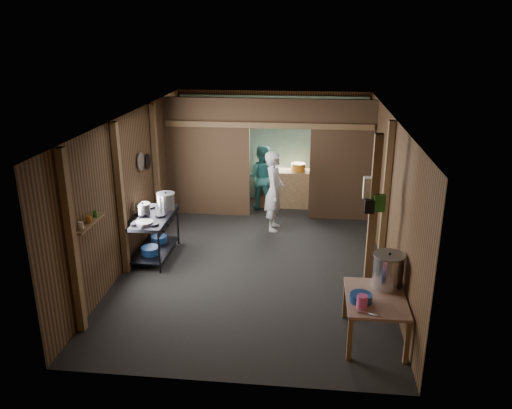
# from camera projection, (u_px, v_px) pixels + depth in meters

# --- Properties ---
(floor) EXTENTS (4.50, 7.00, 0.00)m
(floor) POSITION_uv_depth(u_px,v_px,m) (257.00, 257.00, 9.37)
(floor) COLOR #242424
(floor) RESTS_ON ground
(ceiling) EXTENTS (4.50, 7.00, 0.00)m
(ceiling) POSITION_uv_depth(u_px,v_px,m) (257.00, 116.00, 8.51)
(ceiling) COLOR #504E4D
(ceiling) RESTS_ON ground
(wall_back) EXTENTS (4.50, 0.00, 2.60)m
(wall_back) POSITION_uv_depth(u_px,v_px,m) (273.00, 146.00, 12.22)
(wall_back) COLOR brown
(wall_back) RESTS_ON ground
(wall_front) EXTENTS (4.50, 0.00, 2.60)m
(wall_front) POSITION_uv_depth(u_px,v_px,m) (224.00, 285.00, 5.65)
(wall_front) COLOR brown
(wall_front) RESTS_ON ground
(wall_left) EXTENTS (0.00, 7.00, 2.60)m
(wall_left) POSITION_uv_depth(u_px,v_px,m) (133.00, 186.00, 9.16)
(wall_left) COLOR brown
(wall_left) RESTS_ON ground
(wall_right) EXTENTS (0.00, 7.00, 2.60)m
(wall_right) POSITION_uv_depth(u_px,v_px,m) (388.00, 194.00, 8.71)
(wall_right) COLOR brown
(wall_right) RESTS_ON ground
(partition_left) EXTENTS (1.85, 0.10, 2.60)m
(partition_left) POSITION_uv_depth(u_px,v_px,m) (208.00, 158.00, 11.13)
(partition_left) COLOR #47301E
(partition_left) RESTS_ON floor
(partition_right) EXTENTS (1.35, 0.10, 2.60)m
(partition_right) POSITION_uv_depth(u_px,v_px,m) (342.00, 161.00, 10.84)
(partition_right) COLOR #47301E
(partition_right) RESTS_ON floor
(partition_header) EXTENTS (1.30, 0.10, 0.60)m
(partition_header) POSITION_uv_depth(u_px,v_px,m) (280.00, 113.00, 10.64)
(partition_header) COLOR #47301E
(partition_header) RESTS_ON wall_back
(turquoise_panel) EXTENTS (4.40, 0.06, 2.50)m
(turquoise_panel) POSITION_uv_depth(u_px,v_px,m) (272.00, 149.00, 12.18)
(turquoise_panel) COLOR #80ACAC
(turquoise_panel) RESTS_ON wall_back
(back_counter) EXTENTS (1.20, 0.50, 0.85)m
(back_counter) POSITION_uv_depth(u_px,v_px,m) (283.00, 188.00, 11.96)
(back_counter) COLOR #A27549
(back_counter) RESTS_ON floor
(wall_clock) EXTENTS (0.20, 0.03, 0.20)m
(wall_clock) POSITION_uv_depth(u_px,v_px,m) (283.00, 122.00, 11.90)
(wall_clock) COLOR white
(wall_clock) RESTS_ON wall_back
(post_left_a) EXTENTS (0.10, 0.12, 2.60)m
(post_left_a) POSITION_uv_depth(u_px,v_px,m) (72.00, 244.00, 6.72)
(post_left_a) COLOR #A27549
(post_left_a) RESTS_ON floor
(post_left_b) EXTENTS (0.10, 0.12, 2.60)m
(post_left_b) POSITION_uv_depth(u_px,v_px,m) (121.00, 200.00, 8.41)
(post_left_b) COLOR #A27549
(post_left_b) RESTS_ON floor
(post_left_c) EXTENTS (0.10, 0.12, 2.60)m
(post_left_c) POSITION_uv_depth(u_px,v_px,m) (156.00, 168.00, 10.28)
(post_left_c) COLOR #A27549
(post_left_c) RESTS_ON floor
(post_right) EXTENTS (0.10, 0.12, 2.60)m
(post_right) POSITION_uv_depth(u_px,v_px,m) (386.00, 198.00, 8.53)
(post_right) COLOR #A27549
(post_right) RESTS_ON floor
(post_free) EXTENTS (0.12, 0.12, 2.60)m
(post_free) POSITION_uv_depth(u_px,v_px,m) (372.00, 221.00, 7.53)
(post_free) COLOR #A27549
(post_free) RESTS_ON floor
(cross_beam) EXTENTS (4.40, 0.12, 0.12)m
(cross_beam) POSITION_uv_depth(u_px,v_px,m) (268.00, 125.00, 10.70)
(cross_beam) COLOR #A27549
(cross_beam) RESTS_ON wall_left
(pan_lid_big) EXTENTS (0.03, 0.34, 0.34)m
(pan_lid_big) POSITION_uv_depth(u_px,v_px,m) (141.00, 161.00, 9.42)
(pan_lid_big) COLOR gray
(pan_lid_big) RESTS_ON wall_left
(pan_lid_small) EXTENTS (0.03, 0.30, 0.30)m
(pan_lid_small) POSITION_uv_depth(u_px,v_px,m) (148.00, 161.00, 9.83)
(pan_lid_small) COLOR black
(pan_lid_small) RESTS_ON wall_left
(wall_shelf) EXTENTS (0.14, 0.80, 0.03)m
(wall_shelf) POSITION_uv_depth(u_px,v_px,m) (89.00, 223.00, 7.15)
(wall_shelf) COLOR #A27549
(wall_shelf) RESTS_ON wall_left
(jar_white) EXTENTS (0.07, 0.07, 0.10)m
(jar_white) POSITION_uv_depth(u_px,v_px,m) (81.00, 226.00, 6.89)
(jar_white) COLOR white
(jar_white) RESTS_ON wall_shelf
(jar_yellow) EXTENTS (0.08, 0.08, 0.10)m
(jar_yellow) POSITION_uv_depth(u_px,v_px,m) (89.00, 219.00, 7.13)
(jar_yellow) COLOR #BB701E
(jar_yellow) RESTS_ON wall_shelf
(jar_green) EXTENTS (0.06, 0.06, 0.10)m
(jar_green) POSITION_uv_depth(u_px,v_px,m) (95.00, 214.00, 7.34)
(jar_green) COLOR #297624
(jar_green) RESTS_ON wall_shelf
(bag_white) EXTENTS (0.22, 0.15, 0.32)m
(bag_white) POSITION_uv_depth(u_px,v_px,m) (371.00, 188.00, 7.45)
(bag_white) COLOR white
(bag_white) RESTS_ON post_free
(bag_green) EXTENTS (0.16, 0.12, 0.24)m
(bag_green) POSITION_uv_depth(u_px,v_px,m) (379.00, 203.00, 7.36)
(bag_green) COLOR #297624
(bag_green) RESTS_ON post_free
(bag_black) EXTENTS (0.14, 0.10, 0.20)m
(bag_black) POSITION_uv_depth(u_px,v_px,m) (369.00, 206.00, 7.38)
(bag_black) COLOR black
(bag_black) RESTS_ON post_free
(gas_range) EXTENTS (0.70, 1.37, 0.81)m
(gas_range) POSITION_uv_depth(u_px,v_px,m) (153.00, 237.00, 9.26)
(gas_range) COLOR black
(gas_range) RESTS_ON floor
(prep_table) EXTENTS (0.78, 1.07, 0.64)m
(prep_table) POSITION_uv_depth(u_px,v_px,m) (374.00, 318.00, 6.83)
(prep_table) COLOR tan
(prep_table) RESTS_ON floor
(stove_pot_large) EXTENTS (0.39, 0.39, 0.34)m
(stove_pot_large) POSITION_uv_depth(u_px,v_px,m) (166.00, 202.00, 9.39)
(stove_pot_large) COLOR silver
(stove_pot_large) RESTS_ON gas_range
(stove_pot_med) EXTENTS (0.31, 0.31, 0.23)m
(stove_pot_med) POSITION_uv_depth(u_px,v_px,m) (143.00, 209.00, 9.16)
(stove_pot_med) COLOR silver
(stove_pot_med) RESTS_ON gas_range
(frying_pan) EXTENTS (0.34, 0.54, 0.07)m
(frying_pan) POSITION_uv_depth(u_px,v_px,m) (144.00, 223.00, 8.73)
(frying_pan) COLOR gray
(frying_pan) RESTS_ON gas_range
(blue_tub_front) EXTENTS (0.33, 0.33, 0.13)m
(blue_tub_front) POSITION_uv_depth(u_px,v_px,m) (150.00, 250.00, 9.12)
(blue_tub_front) COLOR navy
(blue_tub_front) RESTS_ON gas_range
(blue_tub_back) EXTENTS (0.30, 0.30, 0.12)m
(blue_tub_back) POSITION_uv_depth(u_px,v_px,m) (159.00, 239.00, 9.62)
(blue_tub_back) COLOR navy
(blue_tub_back) RESTS_ON gas_range
(stock_pot) EXTENTS (0.57, 0.57, 0.50)m
(stock_pot) POSITION_uv_depth(u_px,v_px,m) (388.00, 271.00, 6.93)
(stock_pot) COLOR silver
(stock_pot) RESTS_ON prep_table
(wash_basin) EXTENTS (0.32, 0.32, 0.11)m
(wash_basin) POSITION_uv_depth(u_px,v_px,m) (361.00, 298.00, 6.60)
(wash_basin) COLOR navy
(wash_basin) RESTS_ON prep_table
(pink_bucket) EXTENTS (0.18, 0.18, 0.17)m
(pink_bucket) POSITION_uv_depth(u_px,v_px,m) (362.00, 301.00, 6.46)
(pink_bucket) COLOR #FB60B9
(pink_bucket) RESTS_ON prep_table
(knife) EXTENTS (0.30, 0.11, 0.01)m
(knife) POSITION_uv_depth(u_px,v_px,m) (369.00, 314.00, 6.33)
(knife) COLOR silver
(knife) RESTS_ON prep_table
(yellow_tub) EXTENTS (0.33, 0.33, 0.18)m
(yellow_tub) POSITION_uv_depth(u_px,v_px,m) (298.00, 167.00, 11.76)
(yellow_tub) COLOR #BB701E
(yellow_tub) RESTS_ON back_counter
(red_cup) EXTENTS (0.12, 0.12, 0.13)m
(red_cup) POSITION_uv_depth(u_px,v_px,m) (270.00, 167.00, 11.83)
(red_cup) COLOR #C54D38
(red_cup) RESTS_ON back_counter
(cook) EXTENTS (0.40, 0.61, 1.66)m
(cook) POSITION_uv_depth(u_px,v_px,m) (274.00, 191.00, 10.41)
(cook) COLOR white
(cook) RESTS_ON floor
(worker_back) EXTENTS (0.78, 0.64, 1.49)m
(worker_back) POSITION_uv_depth(u_px,v_px,m) (261.00, 177.00, 11.69)
(worker_back) COLOR teal
(worker_back) RESTS_ON floor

